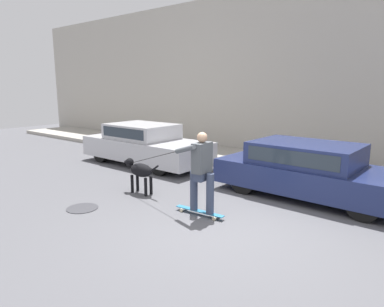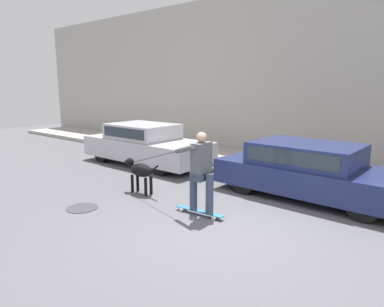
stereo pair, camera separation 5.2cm
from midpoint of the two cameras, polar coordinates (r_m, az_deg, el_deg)
name	(u,v)px [view 1 (the left image)]	position (r m, az deg, el deg)	size (l,w,h in m)	color
ground_plane	(225,228)	(6.14, 5.20, -12.29)	(36.00, 36.00, 0.00)	#545459
back_wall	(343,73)	(11.49, 23.81, 12.18)	(32.00, 0.30, 5.66)	#ADA89E
sidewalk_curb	(321,171)	(10.42, 20.59, -2.67)	(30.00, 2.44, 0.16)	#A39E93
parked_car_0	(145,145)	(10.94, -7.97, 1.45)	(4.32, 1.75, 1.27)	black
parked_car_1	(310,171)	(8.02, 18.85, -2.73)	(4.17, 1.85, 1.21)	black
dog	(140,171)	(7.94, -8.85, -2.87)	(1.05, 0.33, 0.79)	black
skateboarder	(201,169)	(6.40, 1.34, -2.62)	(2.77, 0.61, 1.61)	beige
manhole_cover	(82,208)	(7.38, -18.01, -8.66)	(0.63, 0.63, 0.01)	#38383D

